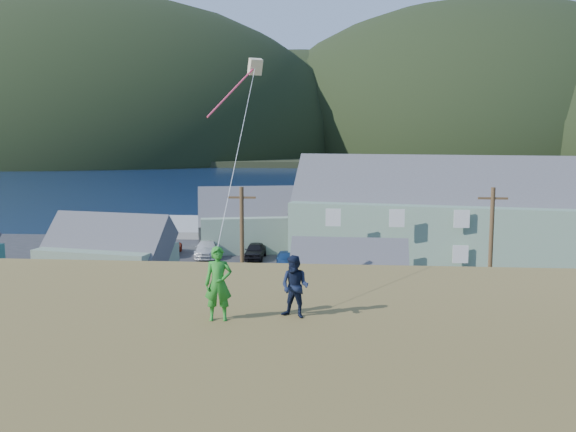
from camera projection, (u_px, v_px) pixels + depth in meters
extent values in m
plane|color=#0A1638|center=(275.00, 345.00, 35.39)|extent=(900.00, 900.00, 0.00)
cube|color=#4C3D19|center=(271.00, 356.00, 33.41)|extent=(110.00, 8.00, 0.10)
cube|color=#28282B|center=(297.00, 275.00, 52.17)|extent=(72.00, 36.00, 0.12)
cube|color=gray|center=(260.00, 228.00, 75.35)|extent=(26.00, 14.00, 0.90)
cube|color=black|center=(337.00, 150.00, 361.20)|extent=(900.00, 320.00, 2.00)
ellipsoid|color=black|center=(80.00, 152.00, 302.13)|extent=(260.00, 234.00, 143.00)
ellipsoid|color=black|center=(298.00, 150.00, 333.14)|extent=(200.00, 180.00, 100.00)
ellipsoid|color=black|center=(478.00, 151.00, 315.62)|extent=(230.00, 207.00, 142.60)
cube|color=slate|center=(487.00, 235.00, 54.56)|extent=(33.70, 14.86, 5.58)
cube|color=#47474C|center=(489.00, 185.00, 54.00)|extent=(34.16, 14.75, 9.11)
cube|color=slate|center=(108.00, 267.00, 47.65)|extent=(9.79, 7.45, 3.14)
cube|color=#47474C|center=(107.00, 236.00, 47.34)|extent=(10.25, 7.36, 5.70)
cube|color=silver|center=(349.00, 293.00, 40.76)|extent=(7.10, 5.19, 2.77)
cube|color=#47474C|center=(349.00, 261.00, 40.49)|extent=(7.60, 5.16, 4.91)
cube|color=gray|center=(256.00, 232.00, 63.38)|extent=(11.94, 8.64, 3.46)
cube|color=#47474C|center=(256.00, 204.00, 63.02)|extent=(12.41, 8.65, 6.38)
cylinder|color=#47331E|center=(242.00, 261.00, 36.47)|extent=(0.24, 0.24, 8.48)
cylinder|color=#47331E|center=(490.00, 265.00, 35.29)|extent=(0.24, 0.24, 8.56)
imported|color=navy|center=(286.00, 260.00, 54.41)|extent=(2.14, 4.51, 1.49)
imported|color=maroon|center=(58.00, 261.00, 53.60)|extent=(2.03, 4.68, 1.57)
imported|color=#B4B3B8|center=(131.00, 259.00, 54.69)|extent=(2.17, 4.95, 1.58)
imported|color=slate|center=(91.00, 248.00, 60.28)|extent=(1.92, 4.25, 1.35)
imported|color=silver|center=(207.00, 248.00, 59.64)|extent=(2.77, 5.41, 1.50)
imported|color=#385F8E|center=(328.00, 251.00, 59.01)|extent=(1.63, 4.08, 1.32)
imported|color=maroon|center=(166.00, 247.00, 60.57)|extent=(2.52, 5.03, 1.37)
imported|color=black|center=(255.00, 251.00, 58.59)|extent=(1.74, 4.29, 1.46)
imported|color=#227E23|center=(218.00, 284.00, 15.24)|extent=(0.70, 0.51, 1.79)
imported|color=#121A32|center=(295.00, 287.00, 15.50)|extent=(0.89, 0.80, 1.52)
cube|color=beige|center=(255.00, 67.00, 22.44)|extent=(0.60, 0.59, 0.60)
cylinder|color=#F44062|center=(232.00, 91.00, 21.38)|extent=(0.06, 0.06, 3.31)
cylinder|color=white|center=(240.00, 139.00, 18.78)|extent=(0.02, 0.02, 9.45)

